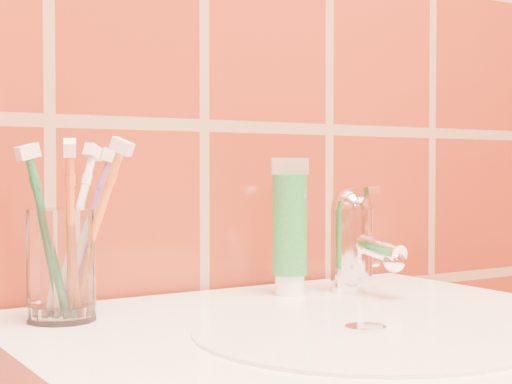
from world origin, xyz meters
TOP-DOWN VIEW (x-y plane):
  - glass_tumbler at (-0.20, 1.10)m, footprint 0.08×0.08m
  - toothpaste_tube at (0.06, 1.11)m, footprint 0.04×0.04m
  - faucet at (0.14, 1.09)m, footprint 0.05×0.11m
  - toothbrush_0 at (-0.20, 1.08)m, footprint 0.08×0.13m
  - toothbrush_1 at (-0.22, 1.09)m, footprint 0.09×0.08m
  - toothbrush_2 at (-0.18, 1.08)m, footprint 0.13×0.14m
  - toothbrush_3 at (-0.18, 1.12)m, footprint 0.14×0.12m
  - toothbrush_4 at (-0.18, 1.10)m, footprint 0.10×0.09m

SIDE VIEW (x-z plane):
  - glass_tumbler at x=-0.20m, z-range 0.85..0.95m
  - faucet at x=0.14m, z-range 0.85..0.97m
  - toothpaste_tube at x=0.06m, z-range 0.85..1.00m
  - toothbrush_4 at x=-0.18m, z-range 0.84..1.01m
  - toothbrush_1 at x=-0.22m, z-range 0.84..1.02m
  - toothbrush_3 at x=-0.18m, z-range 0.84..1.02m
  - toothbrush_0 at x=-0.20m, z-range 0.84..1.03m
  - toothbrush_2 at x=-0.18m, z-range 0.84..1.03m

